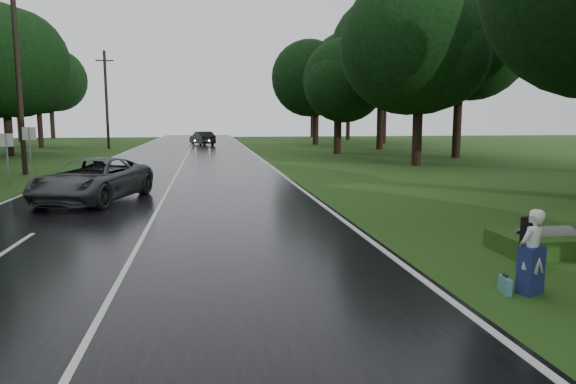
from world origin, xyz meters
The scene contains 17 objects.
ground centered at (0.00, 0.00, 0.00)m, with size 160.00×160.00×0.00m, color #244614.
road centered at (0.00, 20.00, 0.02)m, with size 12.00×140.00×0.04m, color black.
lane_center centered at (0.00, 20.00, 0.04)m, with size 0.12×140.00×0.01m, color silver.
grey_car centered at (-2.55, 8.87, 0.85)m, with size 2.68×5.82×1.62m, color #414345.
far_car centered at (1.16, 51.01, 0.84)m, with size 1.68×4.83×1.59m, color black.
hitchhiker centered at (7.43, -3.17, 0.72)m, with size 0.66×0.64×1.55m.
suitcase centered at (7.00, -3.08, 0.15)m, with size 0.12×0.41×0.29m, color teal.
culvert centered at (9.54, -0.58, 0.00)m, with size 0.63×0.63×1.25m, color slate.
utility_pole_mid centered at (-8.50, 19.75, 0.00)m, with size 1.80×0.28×10.74m, color black, non-canonical shape.
utility_pole_far centered at (-8.50, 45.38, 0.00)m, with size 1.80×0.28×10.04m, color black, non-canonical shape.
road_sign_a centered at (-7.20, 13.64, 0.00)m, with size 0.59×0.10×2.48m, color white, non-canonical shape.
road_sign_b centered at (-7.20, 16.74, 0.00)m, with size 0.65×0.10×2.71m, color white, non-canonical shape.
tree_left_e centered at (-14.63, 35.14, 0.00)m, with size 8.30×8.30×12.96m, color black, non-canonical shape.
tree_left_f centered at (-16.08, 48.44, 0.00)m, with size 8.76×8.76×13.69m, color black, non-canonical shape.
tree_right_d centered at (15.63, 21.71, 0.00)m, with size 8.65×8.65×13.51m, color black, non-canonical shape.
tree_right_e centered at (13.17, 33.57, 0.00)m, with size 7.07×7.07×11.05m, color black, non-canonical shape.
tree_right_f centered at (14.75, 50.49, 0.00)m, with size 8.58×8.58×13.40m, color black, non-canonical shape.
Camera 1 is at (1.73, -11.43, 3.13)m, focal length 32.39 mm.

